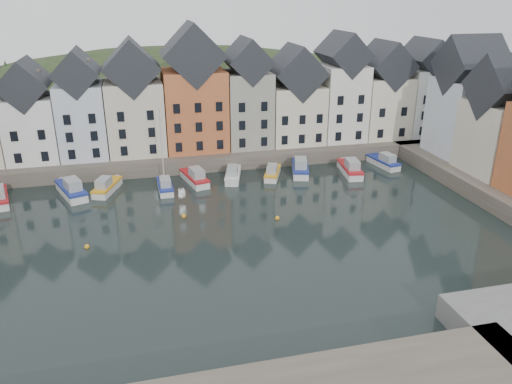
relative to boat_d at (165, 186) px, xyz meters
name	(u,v)px	position (x,y,z in m)	size (l,w,h in m)	color
ground	(233,246)	(5.42, -16.59, -0.69)	(260.00, 260.00, 0.00)	black
far_quay	(195,150)	(5.42, 13.41, 0.31)	(90.00, 16.00, 2.00)	#52493F
hillside	(184,200)	(5.44, 39.41, -18.65)	(153.60, 70.40, 64.00)	#202F17
far_terrace	(216,100)	(8.63, 11.41, 8.19)	(72.37, 8.16, 17.78)	#EFE6C8
right_terrace	(507,119)	(41.42, -8.51, 8.22)	(8.30, 24.25, 16.36)	silver
mooring_buoys	(186,226)	(1.42, -11.25, -0.54)	(20.50, 5.50, 0.50)	orange
boat_b	(72,190)	(-11.27, 0.91, 0.11)	(4.55, 7.35, 2.70)	silver
boat_c	(107,187)	(-7.16, 1.32, -0.01)	(3.77, 6.25, 2.30)	silver
boat_d	(165,186)	(0.00, 0.00, 0.00)	(1.86, 5.60, 10.63)	silver
boat_e	(195,178)	(4.02, 1.87, 0.04)	(3.37, 6.68, 2.46)	silver
boat_f	(233,175)	(9.11, 1.98, -0.01)	(3.31, 6.23, 2.29)	silver
boat_g	(272,173)	(14.50, 1.63, -0.06)	(3.68, 5.77, 2.12)	silver
boat_h	(300,168)	(18.64, 2.24, 0.09)	(3.92, 7.16, 2.63)	silver
boat_i	(350,169)	(25.24, 0.26, 0.08)	(3.04, 6.93, 2.57)	silver
boat_j	(384,162)	(31.30, 2.20, -0.01)	(2.81, 6.21, 2.30)	silver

